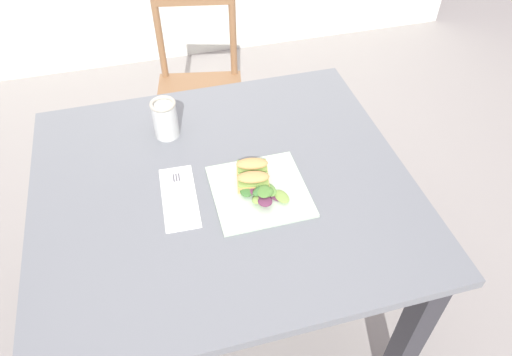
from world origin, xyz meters
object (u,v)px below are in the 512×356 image
at_px(dining_table, 225,210).
at_px(plate_lunch, 260,191).
at_px(chair_wooden_far, 200,91).
at_px(sandwich_half_front, 253,181).
at_px(fork_on_napkin, 179,192).
at_px(mason_jar_iced_tea, 165,120).
at_px(sandwich_half_back, 252,167).

height_order(dining_table, plate_lunch, plate_lunch).
relative_size(chair_wooden_far, sandwich_half_front, 8.63).
distance_m(dining_table, fork_on_napkin, 0.19).
bearing_deg(sandwich_half_front, dining_table, 148.20).
bearing_deg(fork_on_napkin, sandwich_half_front, -11.25).
height_order(plate_lunch, mason_jar_iced_tea, mason_jar_iced_tea).
relative_size(plate_lunch, sandwich_half_front, 2.69).
bearing_deg(plate_lunch, dining_table, 146.14).
height_order(plate_lunch, fork_on_napkin, plate_lunch).
height_order(sandwich_half_back, mason_jar_iced_tea, mason_jar_iced_tea).
bearing_deg(fork_on_napkin, plate_lunch, -13.95).
bearing_deg(mason_jar_iced_tea, sandwich_half_back, -50.04).
relative_size(chair_wooden_far, sandwich_half_back, 8.63).
xyz_separation_m(sandwich_half_front, sandwich_half_back, (0.01, 0.05, 0.00)).
bearing_deg(mason_jar_iced_tea, chair_wooden_far, 72.71).
height_order(dining_table, fork_on_napkin, fork_on_napkin).
height_order(chair_wooden_far, fork_on_napkin, chair_wooden_far).
relative_size(dining_table, sandwich_half_back, 11.09).
bearing_deg(chair_wooden_far, mason_jar_iced_tea, -107.29).
bearing_deg(dining_table, fork_on_napkin, -176.75).
distance_m(plate_lunch, fork_on_napkin, 0.24).
height_order(plate_lunch, sandwich_half_back, sandwich_half_back).
distance_m(dining_table, chair_wooden_far, 0.92).
height_order(chair_wooden_far, sandwich_half_back, chair_wooden_far).
bearing_deg(sandwich_half_back, plate_lunch, -86.53).
xyz_separation_m(sandwich_half_back, fork_on_napkin, (-0.23, -0.01, -0.03)).
relative_size(sandwich_half_front, sandwich_half_back, 1.00).
height_order(dining_table, sandwich_half_back, sandwich_half_back).
xyz_separation_m(fork_on_napkin, mason_jar_iced_tea, (0.00, 0.28, 0.05)).
bearing_deg(sandwich_half_back, mason_jar_iced_tea, 129.96).
bearing_deg(fork_on_napkin, dining_table, 3.25).
bearing_deg(fork_on_napkin, chair_wooden_far, 77.43).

